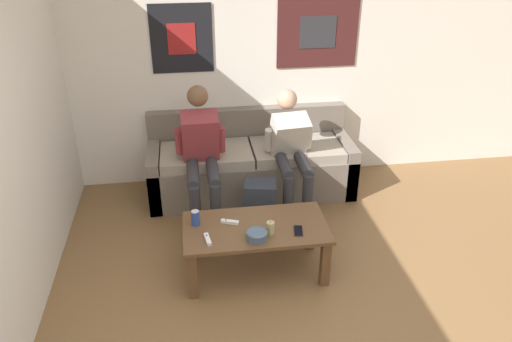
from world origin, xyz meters
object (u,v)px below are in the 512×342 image
Objects in this scene: pillar_candle at (270,228)px; drink_can_blue at (195,218)px; backpack at (260,207)px; game_controller_near_right at (208,239)px; couch at (251,165)px; ceramic_bowl at (257,235)px; coffee_table at (256,234)px; person_seated_adult at (201,152)px; person_seated_teen at (291,149)px; cell_phone at (298,231)px; game_controller_near_left at (230,222)px.

drink_can_blue is at bearing 160.48° from pillar_candle.
backpack is 3.23× the size of game_controller_near_right.
backpack is (-0.01, -0.72, -0.07)m from couch.
ceramic_bowl is 0.13m from pillar_candle.
person_seated_adult is (-0.37, 0.93, 0.31)m from coffee_table.
person_seated_teen reaches higher than drink_can_blue.
person_seated_teen is 1.23m from ceramic_bowl.
ceramic_bowl is (-0.14, -0.77, 0.25)m from backpack.
ceramic_bowl is (-0.01, -0.17, 0.12)m from coffee_table.
backpack is (-0.35, -0.34, -0.40)m from person_seated_teen.
game_controller_near_left is at bearing 159.82° from cell_phone.
person_seated_teen is 7.72× the size of game_controller_near_left.
person_seated_adult reaches higher than couch.
couch is at bearing 37.57° from person_seated_adult.
person_seated_adult is at bearing -142.43° from couch.
drink_can_blue is at bearing 168.70° from coffee_table.
game_controller_near_right is at bearing -70.76° from drink_can_blue.
game_controller_near_left is at bearing 148.60° from pillar_candle.
game_controller_near_left reaches higher than coffee_table.
game_controller_near_left and game_controller_near_right have the same top height.
backpack is (0.13, 0.60, -0.13)m from coffee_table.
ceramic_bowl is at bearing -113.73° from person_seated_teen.
game_controller_near_right is 0.70m from cell_phone.
game_controller_near_left is (-0.32, -0.53, 0.22)m from backpack.
person_seated_adult is 8.45× the size of cell_phone.
game_controller_near_right is (-0.37, 0.03, -0.03)m from ceramic_bowl.
coffee_table is 7.84× the size of cell_phone.
person_seated_adult is (-0.51, -0.39, 0.38)m from couch.
game_controller_near_right is at bearing -131.82° from game_controller_near_left.
game_controller_near_left is (-0.20, 0.07, 0.09)m from coffee_table.
person_seated_adult reaches higher than person_seated_teen.
ceramic_bowl is at bearing -100.46° from backpack.
drink_can_blue is (-0.09, -0.83, -0.17)m from person_seated_adult.
coffee_table is 7.70× the size of game_controller_near_right.
couch is 1.82× the size of coffee_table.
coffee_table is 0.93× the size of person_seated_adult.
drink_can_blue is (-0.46, 0.09, 0.14)m from coffee_table.
coffee_table is 0.21m from ceramic_bowl.
person_seated_teen is 1.09m from cell_phone.
ceramic_bowl reaches higher than game_controller_near_left.
person_seated_teen is at bearing 1.22° from person_seated_adult.
person_seated_adult reaches higher than cell_phone.
couch is at bearing 70.18° from game_controller_near_right.
couch is 0.61m from person_seated_teen.
person_seated_teen is at bearing 42.20° from drink_can_blue.
couch reaches higher than game_controller_near_left.
game_controller_near_left is at bearing -105.13° from couch.
backpack is 4.32× the size of pillar_candle.
person_seated_adult is at bearing -178.78° from person_seated_teen.
couch is 1.69× the size of person_seated_adult.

